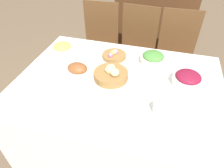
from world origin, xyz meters
TOP-DOWN VIEW (x-y plane):
  - ground_plane at (0.00, 0.00)m, footprint 12.00×12.00m
  - dining_table at (0.00, 0.00)m, footprint 1.57×1.14m
  - chair_far_right at (0.44, 0.93)m, footprint 0.44×0.44m
  - chair_far_center at (-0.02, 0.93)m, footprint 0.45×0.45m
  - chair_far_left at (-0.47, 0.93)m, footprint 0.44×0.44m
  - sideboard at (0.10, 1.79)m, footprint 1.10×0.44m
  - bread_basket at (-0.07, 0.03)m, footprint 0.27×0.27m
  - egg_basket at (-0.12, 0.32)m, footprint 0.21×0.21m
  - ham_platter at (-0.35, 0.04)m, footprint 0.25×0.18m
  - beet_salad_bowl at (0.50, 0.10)m, footprint 0.22×0.22m
  - pineapple_bowl at (-0.59, 0.26)m, footprint 0.19×0.19m
  - green_salad_bowl at (0.22, 0.32)m, footprint 0.21×0.21m
  - dinner_plate at (0.10, -0.39)m, footprint 0.26×0.26m
  - fork at (-0.06, -0.39)m, footprint 0.02×0.16m
  - knife at (0.26, -0.39)m, footprint 0.02×0.16m
  - spoon at (0.29, -0.39)m, footprint 0.02×0.16m
  - drinking_cup at (0.32, -0.23)m, footprint 0.08×0.08m
  - butter_dish at (-0.17, -0.17)m, footprint 0.11×0.07m

SIDE VIEW (x-z plane):
  - ground_plane at x=0.00m, z-range 0.00..0.00m
  - dining_table at x=0.00m, z-range 0.00..0.74m
  - sideboard at x=0.10m, z-range 0.00..0.94m
  - chair_far_right at x=0.44m, z-range 0.02..1.00m
  - chair_far_center at x=-0.02m, z-range 0.02..1.00m
  - chair_far_left at x=-0.47m, z-range 0.02..1.00m
  - fork at x=-0.06m, z-range 0.74..0.75m
  - knife at x=0.26m, z-range 0.74..0.75m
  - spoon at x=0.29m, z-range 0.74..0.75m
  - dinner_plate at x=0.10m, z-range 0.74..0.75m
  - butter_dish at x=-0.17m, z-range 0.74..0.77m
  - egg_basket at x=-0.12m, z-range 0.73..0.81m
  - ham_platter at x=-0.35m, z-range 0.73..0.81m
  - drinking_cup at x=0.32m, z-range 0.74..0.81m
  - bread_basket at x=-0.07m, z-range 0.73..0.84m
  - pineapple_bowl at x=-0.59m, z-range 0.74..0.84m
  - green_salad_bowl at x=0.22m, z-range 0.74..0.85m
  - beet_salad_bowl at x=0.50m, z-range 0.74..0.85m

